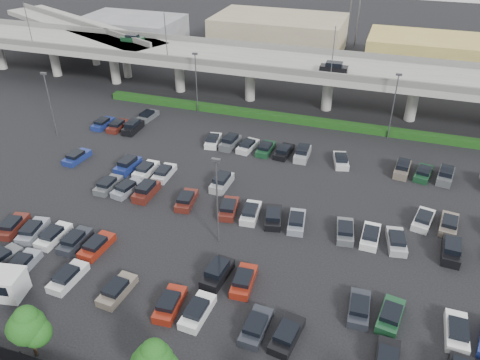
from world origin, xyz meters
name	(u,v)px	position (x,y,z in m)	size (l,w,h in m)	color
ground	(241,202)	(0.00, 0.00, 0.00)	(280.00, 280.00, 0.00)	black
overpass	(299,68)	(-0.21, 31.99, 6.97)	(150.00, 13.00, 15.80)	gray
on_ramp	(79,29)	(-52.10, 43.05, 6.86)	(50.93, 30.13, 8.80)	gray
hedge	(289,118)	(0.00, 25.00, 0.55)	(66.00, 1.60, 1.10)	#133B11
tree_row	(137,357)	(0.70, -26.53, 3.52)	(65.07, 3.66, 5.94)	#332316
parked_cars	(243,214)	(1.27, -3.17, 0.60)	(62.85, 41.61, 1.67)	gray
light_poles	(215,145)	(-4.13, 2.00, 6.24)	(66.90, 48.38, 10.30)	#4E4E53
distant_buildings	(384,47)	(12.38, 61.81, 3.74)	(138.00, 24.00, 9.00)	gray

